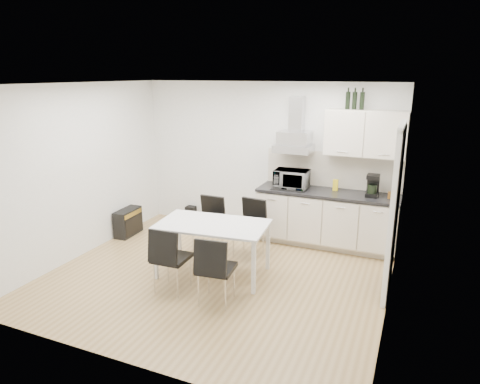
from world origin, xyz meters
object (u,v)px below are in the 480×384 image
object	(u,v)px
chair_far_right	(249,229)
floor_speaker	(191,214)
chair_far_left	(208,226)
guitar_amp	(128,222)
kitchenette	(330,196)
dining_table	(213,229)
chair_near_right	(216,269)
chair_near_left	(172,259)

from	to	relation	value
chair_far_right	floor_speaker	distance (m)	1.97
chair_far_left	guitar_amp	world-z (taller)	chair_far_left
floor_speaker	kitchenette	bearing A→B (deg)	-3.72
guitar_amp	floor_speaker	xyz separation A→B (m)	(0.65, 1.06, -0.09)
dining_table	chair_near_right	world-z (taller)	chair_near_right
chair_far_left	chair_far_right	xyz separation A→B (m)	(0.64, 0.12, 0.00)
chair_near_left	chair_near_right	distance (m)	0.66
chair_near_left	guitar_amp	bearing A→B (deg)	139.87
chair_near_left	chair_far_right	bearing A→B (deg)	68.26
dining_table	chair_far_right	bearing A→B (deg)	67.80
chair_far_left	chair_near_right	distance (m)	1.53
chair_far_left	kitchenette	bearing A→B (deg)	-147.83
chair_far_right	dining_table	bearing A→B (deg)	78.50
chair_near_left	guitar_amp	world-z (taller)	chair_near_left
kitchenette	chair_far_left	xyz separation A→B (m)	(-1.67, -1.04, -0.39)
dining_table	chair_far_right	xyz separation A→B (m)	(0.23, 0.76, -0.24)
chair_near_left	guitar_amp	distance (m)	2.26
chair_near_left	dining_table	bearing A→B (deg)	64.30
chair_far_right	floor_speaker	bearing A→B (deg)	-28.48
chair_far_right	guitar_amp	distance (m)	2.28
kitchenette	chair_near_left	world-z (taller)	kitchenette
guitar_amp	floor_speaker	size ratio (longest dim) A/B	1.95
guitar_amp	kitchenette	bearing A→B (deg)	12.56
dining_table	chair_far_left	xyz separation A→B (m)	(-0.41, 0.64, -0.24)
chair_far_left	chair_near_right	world-z (taller)	same
chair_near_left	floor_speaker	world-z (taller)	chair_near_left
chair_far_left	chair_far_right	bearing A→B (deg)	-168.72
chair_near_right	guitar_amp	size ratio (longest dim) A/B	1.56
dining_table	chair_near_left	distance (m)	0.72
chair_near_right	dining_table	bearing A→B (deg)	113.28
dining_table	chair_near_right	bearing A→B (deg)	-65.85
guitar_amp	floor_speaker	world-z (taller)	guitar_amp
kitchenette	floor_speaker	size ratio (longest dim) A/B	8.75
guitar_amp	floor_speaker	distance (m)	1.24
kitchenette	chair_near_left	bearing A→B (deg)	-123.81
chair_far_left	floor_speaker	distance (m)	1.58
kitchenette	dining_table	xyz separation A→B (m)	(-1.26, -1.67, -0.16)
chair_near_right	chair_far_right	bearing A→B (deg)	89.79
chair_far_left	guitar_amp	distance (m)	1.65
kitchenette	chair_near_right	size ratio (longest dim) A/B	2.86
chair_far_left	guitar_amp	size ratio (longest dim) A/B	1.56
guitar_amp	floor_speaker	bearing A→B (deg)	55.86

